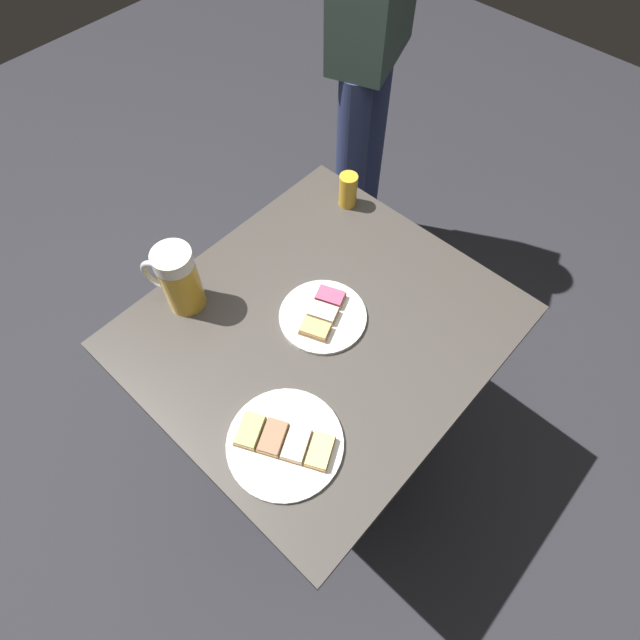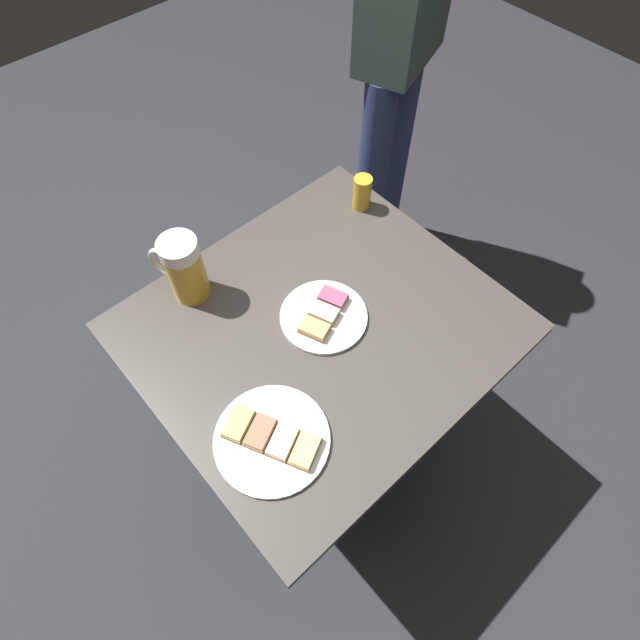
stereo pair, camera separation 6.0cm
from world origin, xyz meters
name	(u,v)px [view 1 (the left image)]	position (x,y,z in m)	size (l,w,h in m)	color
ground_plane	(320,440)	(0.00, 0.00, 0.00)	(6.00, 6.00, 0.00)	#28282D
cafe_table	(320,359)	(0.00, 0.00, 0.61)	(0.73, 0.80, 0.78)	black
plate_near	(285,442)	(-0.14, 0.26, 0.79)	(0.23, 0.23, 0.03)	white
plate_far	(323,315)	(0.01, -0.02, 0.79)	(0.20, 0.20, 0.03)	white
beer_mug	(178,279)	(0.28, 0.17, 0.86)	(0.14, 0.09, 0.17)	gold
beer_glass_small	(348,190)	(0.21, -0.34, 0.82)	(0.05, 0.05, 0.09)	gold
patron_standing	(370,38)	(0.53, -0.80, 0.92)	(0.28, 0.36, 1.58)	navy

